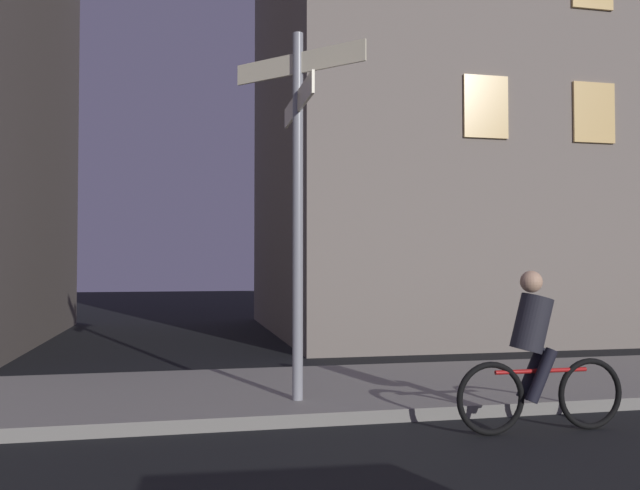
% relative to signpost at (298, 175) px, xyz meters
% --- Properties ---
extents(sidewalk_kerb, '(40.00, 3.08, 0.14)m').
position_rel_signpost_xyz_m(sidewalk_kerb, '(-0.96, 0.84, -2.62)').
color(sidewalk_kerb, gray).
rests_on(sidewalk_kerb, ground_plane).
extents(signpost, '(1.28, 1.78, 4.19)m').
position_rel_signpost_xyz_m(signpost, '(0.00, 0.00, 0.00)').
color(signpost, gray).
rests_on(signpost, sidewalk_kerb).
extents(cyclist, '(1.82, 0.33, 1.61)m').
position_rel_signpost_xyz_m(cyclist, '(2.17, -1.38, -1.94)').
color(cyclist, black).
rests_on(cyclist, ground_plane).
extents(building_right_block, '(9.24, 8.62, 13.70)m').
position_rel_signpost_xyz_m(building_right_block, '(5.52, 8.40, 4.16)').
color(building_right_block, slate).
rests_on(building_right_block, ground_plane).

